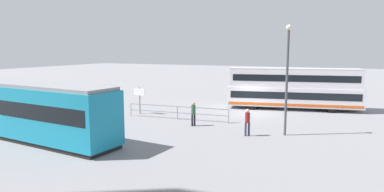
{
  "coord_description": "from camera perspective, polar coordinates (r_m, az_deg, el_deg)",
  "views": [
    {
      "loc": [
        -7.16,
        28.54,
        5.61
      ],
      "look_at": [
        3.82,
        4.02,
        1.84
      ],
      "focal_mm": 31.43,
      "sensor_mm": 36.0,
      "label": 1
    }
  ],
  "objects": [
    {
      "name": "tram_yellow",
      "position": [
        24.03,
        -26.93,
        -1.93
      ],
      "size": [
        14.98,
        4.02,
        3.53
      ],
      "color": "teal",
      "rests_on": "ground"
    },
    {
      "name": "street_lamp",
      "position": [
        22.35,
        15.84,
        3.94
      ],
      "size": [
        0.36,
        0.36,
        7.13
      ],
      "color": "#4C4C51",
      "rests_on": "ground"
    },
    {
      "name": "info_sign",
      "position": [
        29.41,
        -8.89,
        0.09
      ],
      "size": [
        1.16,
        0.22,
        2.32
      ],
      "color": "slate",
      "rests_on": "ground"
    },
    {
      "name": "pedestrian_crossing",
      "position": [
        22.04,
        9.39,
        -4.1
      ],
      "size": [
        0.43,
        0.43,
        1.78
      ],
      "color": "#33384C",
      "rests_on": "ground"
    },
    {
      "name": "pedestrian_railing",
      "position": [
        26.92,
        -2.52,
        -2.43
      ],
      "size": [
        8.45,
        0.76,
        1.08
      ],
      "color": "gray",
      "rests_on": "ground"
    },
    {
      "name": "ground_plane",
      "position": [
        29.95,
        9.88,
        -2.93
      ],
      "size": [
        160.0,
        160.0,
        0.0
      ],
      "primitive_type": "plane",
      "color": "gray"
    },
    {
      "name": "double_decker_bus",
      "position": [
        32.66,
        16.78,
        1.24
      ],
      "size": [
        12.23,
        4.82,
        3.85
      ],
      "color": "silver",
      "rests_on": "ground"
    },
    {
      "name": "pedestrian_near_railing",
      "position": [
        24.59,
        0.24,
        -2.74
      ],
      "size": [
        0.43,
        0.43,
        1.78
      ],
      "color": "black",
      "rests_on": "ground"
    }
  ]
}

